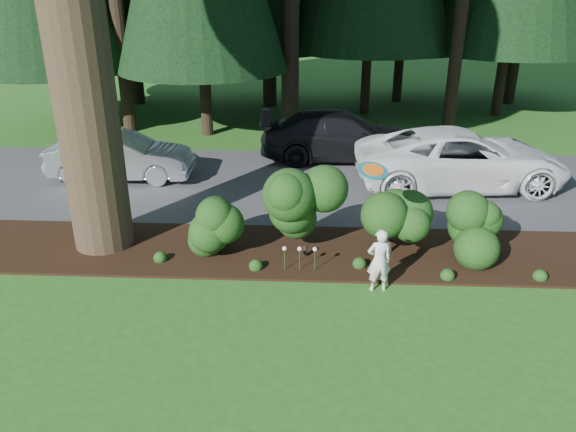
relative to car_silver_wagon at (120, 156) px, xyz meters
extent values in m
plane|color=#235719|center=(5.57, -7.59, -0.69)|extent=(80.00, 80.00, 0.00)
cube|color=black|center=(5.57, -4.34, -0.67)|extent=(16.00, 2.50, 0.05)
cube|color=#38383A|center=(5.57, -0.09, -0.68)|extent=(22.00, 6.00, 0.03)
sphere|color=#1C3A11|center=(3.57, -4.39, -0.03)|extent=(1.08, 1.08, 1.08)
cylinder|color=black|center=(3.57, -4.39, -0.54)|extent=(0.08, 0.08, 0.30)
sphere|color=#1C3A11|center=(5.37, -4.59, 0.24)|extent=(1.35, 1.35, 1.35)
cylinder|color=black|center=(5.37, -4.59, -0.54)|extent=(0.08, 0.08, 0.30)
sphere|color=#1C3A11|center=(7.17, -4.29, 0.13)|extent=(1.26, 1.26, 1.26)
cylinder|color=black|center=(7.17, -4.29, -0.54)|extent=(0.08, 0.08, 0.30)
sphere|color=#1C3A11|center=(8.97, -4.49, 0.02)|extent=(1.17, 1.17, 1.17)
cylinder|color=black|center=(8.97, -4.49, -0.54)|extent=(0.08, 0.08, 0.30)
cylinder|color=#1C3A11|center=(4.97, -5.19, -0.44)|extent=(0.01, 0.01, 0.50)
sphere|color=white|center=(4.97, -5.19, -0.17)|extent=(0.09, 0.09, 0.09)
cylinder|color=#1C3A11|center=(5.27, -5.19, -0.44)|extent=(0.01, 0.01, 0.50)
sphere|color=white|center=(5.27, -5.19, -0.17)|extent=(0.09, 0.09, 0.09)
cylinder|color=#1C3A11|center=(5.57, -5.19, -0.44)|extent=(0.01, 0.01, 0.50)
sphere|color=white|center=(5.57, -5.19, -0.17)|extent=(0.09, 0.09, 0.09)
cylinder|color=black|center=(-1.43, 6.91, 3.86)|extent=(0.50, 0.50, 9.10)
cylinder|color=black|center=(4.57, 5.91, 3.68)|extent=(0.50, 0.50, 8.75)
imported|color=silver|center=(0.00, 0.00, 0.00)|extent=(4.07, 1.50, 1.33)
imported|color=white|center=(9.54, -0.12, 0.13)|extent=(5.95, 3.19, 1.59)
imported|color=black|center=(6.36, 2.21, 0.08)|extent=(5.25, 2.43, 1.49)
imported|color=white|center=(6.75, -5.79, -0.07)|extent=(0.50, 0.37, 1.25)
cylinder|color=#16677D|center=(6.54, -5.76, 1.67)|extent=(0.55, 0.52, 0.23)
cylinder|color=orange|center=(6.54, -5.76, 1.68)|extent=(0.39, 0.37, 0.16)
camera|label=1|loc=(5.53, -15.02, 4.84)|focal=35.00mm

